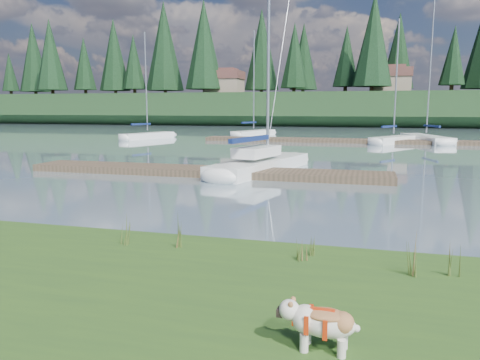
% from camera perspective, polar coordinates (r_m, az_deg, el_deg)
% --- Properties ---
extents(ground, '(200.00, 200.00, 0.00)m').
position_cam_1_polar(ground, '(40.28, 11.26, 4.53)').
color(ground, '#7B929F').
rests_on(ground, ground).
extents(ridge, '(200.00, 20.00, 5.00)m').
position_cam_1_polar(ridge, '(83.13, 13.54, 8.32)').
color(ridge, '#183117').
rests_on(ridge, ground).
extents(bulldog, '(0.85, 0.39, 0.51)m').
position_cam_1_polar(bulldog, '(5.23, 9.96, -16.60)').
color(bulldog, silver).
rests_on(bulldog, bank).
extents(sailboat_main, '(3.61, 8.51, 12.08)m').
position_cam_1_polar(sailboat_main, '(21.91, 3.29, 2.32)').
color(sailboat_main, white).
rests_on(sailboat_main, ground).
extents(dock_near, '(16.00, 2.00, 0.30)m').
position_cam_1_polar(dock_near, '(20.47, -4.46, 1.08)').
color(dock_near, '#4C3D2C').
rests_on(dock_near, ground).
extents(dock_far, '(26.00, 2.20, 0.30)m').
position_cam_1_polar(dock_far, '(40.18, 14.12, 4.64)').
color(dock_far, '#4C3D2C').
rests_on(dock_far, ground).
extents(sailboat_bg_0, '(3.40, 6.69, 9.77)m').
position_cam_1_polar(sailboat_bg_0, '(44.99, -10.67, 5.40)').
color(sailboat_bg_0, white).
rests_on(sailboat_bg_0, ground).
extents(sailboat_bg_1, '(3.74, 7.07, 10.59)m').
position_cam_1_polar(sailboat_bg_1, '(48.86, 2.08, 5.81)').
color(sailboat_bg_1, white).
rests_on(sailboat_bg_1, ground).
extents(sailboat_bg_2, '(4.38, 6.27, 9.94)m').
position_cam_1_polar(sailboat_bg_2, '(40.82, 18.55, 4.77)').
color(sailboat_bg_2, white).
rests_on(sailboat_bg_2, ground).
extents(sailboat_bg_3, '(4.02, 8.67, 12.49)m').
position_cam_1_polar(sailboat_bg_3, '(43.38, 21.35, 4.82)').
color(sailboat_bg_3, white).
rests_on(sailboat_bg_3, ground).
extents(weed_0, '(0.17, 0.14, 0.67)m').
position_cam_1_polar(weed_0, '(8.74, -7.64, -6.34)').
color(weed_0, '#475B23').
rests_on(weed_0, bank).
extents(weed_1, '(0.17, 0.14, 0.41)m').
position_cam_1_polar(weed_1, '(8.31, 9.12, -7.96)').
color(weed_1, '#475B23').
rests_on(weed_1, bank).
extents(weed_2, '(0.17, 0.14, 0.69)m').
position_cam_1_polar(weed_2, '(7.67, 20.27, -8.92)').
color(weed_2, '#475B23').
rests_on(weed_2, bank).
extents(weed_3, '(0.17, 0.14, 0.60)m').
position_cam_1_polar(weed_3, '(9.08, -13.80, -6.12)').
color(weed_3, '#475B23').
rests_on(weed_3, bank).
extents(weed_4, '(0.17, 0.14, 0.41)m').
position_cam_1_polar(weed_4, '(8.03, 7.56, -8.50)').
color(weed_4, '#475B23').
rests_on(weed_4, bank).
extents(weed_5, '(0.17, 0.14, 0.56)m').
position_cam_1_polar(weed_5, '(7.89, 24.71, -9.11)').
color(weed_5, '#475B23').
rests_on(weed_5, bank).
extents(mud_lip, '(60.00, 0.50, 0.14)m').
position_cam_1_polar(mud_lip, '(9.39, -3.38, -8.75)').
color(mud_lip, '#33281C').
rests_on(mud_lip, ground).
extents(conifer_0, '(5.72, 5.72, 14.15)m').
position_cam_1_polar(conifer_0, '(96.89, -22.10, 13.98)').
color(conifer_0, '#382619').
rests_on(conifer_0, ridge).
extents(conifer_1, '(4.40, 4.40, 11.30)m').
position_cam_1_polar(conifer_1, '(92.11, -12.82, 13.84)').
color(conifer_1, '#382619').
rests_on(conifer_1, ridge).
extents(conifer_2, '(6.60, 6.60, 16.05)m').
position_cam_1_polar(conifer_2, '(83.59, -4.41, 16.13)').
color(conifer_2, '#382619').
rests_on(conifer_2, ridge).
extents(conifer_3, '(4.84, 4.84, 12.25)m').
position_cam_1_polar(conifer_3, '(83.55, 6.65, 14.85)').
color(conifer_3, '#382619').
rests_on(conifer_3, ridge).
extents(conifer_4, '(6.16, 6.16, 15.10)m').
position_cam_1_polar(conifer_4, '(76.75, 15.97, 16.14)').
color(conifer_4, '#382619').
rests_on(conifer_4, ridge).
extents(conifer_5, '(3.96, 3.96, 10.35)m').
position_cam_1_polar(conifer_5, '(81.37, 24.60, 13.65)').
color(conifer_5, '#382619').
rests_on(conifer_5, ridge).
extents(house_0, '(6.30, 5.30, 4.65)m').
position_cam_1_polar(house_0, '(83.97, -1.92, 11.84)').
color(house_0, gray).
rests_on(house_0, ridge).
extents(house_1, '(6.30, 5.30, 4.65)m').
position_cam_1_polar(house_1, '(81.25, 17.93, 11.53)').
color(house_1, gray).
rests_on(house_1, ridge).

